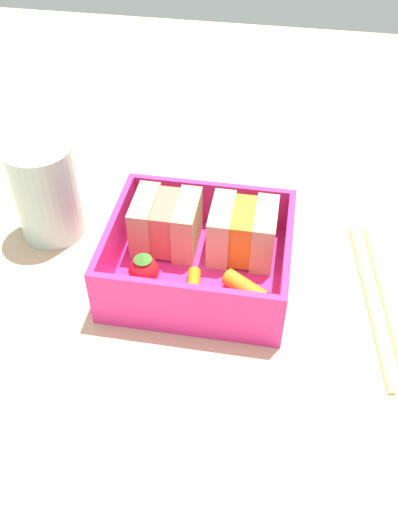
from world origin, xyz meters
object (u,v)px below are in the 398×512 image
Objects in this scene: sandwich_center_left at (243,232)px; carrot_stick_left at (197,287)px; chopstick_pair at (378,300)px; sandwich_left at (166,223)px; strawberry_far_left at (144,270)px; carrot_stick_far_left at (245,288)px; drinking_glass at (46,192)px.

carrot_stick_left is at bearing -119.66° from sandwich_center_left.
chopstick_pair is (12.70, -3.19, -3.41)cm from sandwich_center_left.
sandwich_left is 5.48cm from strawberry_far_left.
sandwich_center_left is 1.44× the size of carrot_stick_far_left.
carrot_stick_far_left is at bearing -169.81° from chopstick_pair.
strawberry_far_left is 0.34× the size of drinking_glass.
chopstick_pair is at bearing -14.11° from sandwich_center_left.
drinking_glass reaches higher than sandwich_center_left.
sandwich_left is at bearing 180.00° from sandwich_center_left.
strawberry_far_left reaches higher than carrot_stick_left.
carrot_stick_left is (-3.29, -5.78, -1.97)cm from sandwich_center_left.
sandwich_center_left is at bearing 165.89° from chopstick_pair.
sandwich_left reaches higher than carrot_stick_far_left.
strawberry_far_left is 13.10cm from drinking_glass.
sandwich_center_left is 1.54× the size of carrot_stick_left.
strawberry_far_left is 9.09cm from carrot_stick_far_left.
sandwich_center_left is at bearing 0.00° from sandwich_left.
sandwich_left is 1.44× the size of carrot_stick_far_left.
drinking_glass reaches higher than carrot_stick_far_left.
carrot_stick_far_left is at bearing -0.04° from strawberry_far_left.
strawberry_far_left is 21.05cm from chopstick_pair.
sandwich_left reaches higher than chopstick_pair.
sandwich_left is 20.43cm from chopstick_pair.
carrot_stick_far_left is (8.13, -5.31, -1.77)cm from sandwich_left.
sandwich_center_left is (7.18, 0.00, 0.00)cm from sandwich_left.
sandwich_left is at bearing 170.88° from chopstick_pair.
strawberry_far_left is (-8.11, -5.30, -1.06)cm from sandwich_center_left.
sandwich_center_left is 6.93cm from carrot_stick_left.
drinking_glass is (-12.04, 1.27, 1.17)cm from sandwich_left.
strawberry_far_left is 4.93cm from carrot_stick_left.
sandwich_left reaches higher than carrot_stick_left.
chopstick_pair is 32.56cm from drinking_glass.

